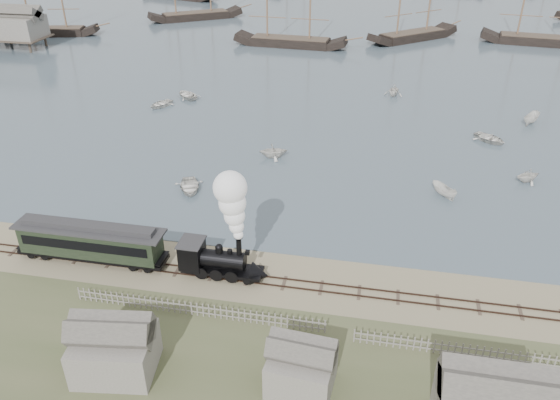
# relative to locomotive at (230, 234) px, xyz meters

# --- Properties ---
(ground) EXTENTS (600.00, 600.00, 0.00)m
(ground) POSITION_rel_locomotive_xyz_m (5.33, 2.00, -4.17)
(ground) COLOR gray
(ground) RESTS_ON ground
(rail_track) EXTENTS (120.00, 1.80, 0.16)m
(rail_track) POSITION_rel_locomotive_xyz_m (5.33, 0.00, -4.13)
(rail_track) COLOR #35241D
(rail_track) RESTS_ON ground
(picket_fence_west) EXTENTS (19.00, 0.10, 1.20)m
(picket_fence_west) POSITION_rel_locomotive_xyz_m (-1.17, -5.00, -4.17)
(picket_fence_west) COLOR slate
(picket_fence_west) RESTS_ON ground
(picket_fence_east) EXTENTS (15.00, 0.10, 1.20)m
(picket_fence_east) POSITION_rel_locomotive_xyz_m (17.83, -5.50, -4.17)
(picket_fence_east) COLOR slate
(picket_fence_east) RESTS_ON ground
(shed_left) EXTENTS (5.00, 4.00, 4.10)m
(shed_left) POSITION_rel_locomotive_xyz_m (-4.67, -11.00, -4.17)
(shed_left) COLOR slate
(shed_left) RESTS_ON ground
(shed_mid) EXTENTS (4.00, 3.50, 3.60)m
(shed_mid) POSITION_rel_locomotive_xyz_m (7.33, -10.00, -4.17)
(shed_mid) COLOR slate
(shed_mid) RESTS_ON ground
(locomotive) EXTENTS (7.24, 2.70, 9.02)m
(locomotive) POSITION_rel_locomotive_xyz_m (0.00, 0.00, 0.00)
(locomotive) COLOR black
(locomotive) RESTS_ON ground
(passenger_coach) EXTENTS (12.91, 2.49, 3.13)m
(passenger_coach) POSITION_rel_locomotive_xyz_m (-12.13, 0.00, -2.17)
(passenger_coach) COLOR black
(passenger_coach) RESTS_ON ground
(beached_dinghy) EXTENTS (2.60, 3.48, 0.69)m
(beached_dinghy) POSITION_rel_locomotive_xyz_m (-15.62, 3.10, -3.82)
(beached_dinghy) COLOR silver
(beached_dinghy) RESTS_ON ground
(rowboat_0) EXTENTS (5.04, 4.37, 0.87)m
(rowboat_0) POSITION_rel_locomotive_xyz_m (-8.31, 13.40, -3.67)
(rowboat_0) COLOR silver
(rowboat_0) RESTS_ON harbor_water
(rowboat_1) EXTENTS (3.68, 3.98, 1.74)m
(rowboat_1) POSITION_rel_locomotive_xyz_m (-1.33, 23.09, -3.24)
(rowboat_1) COLOR silver
(rowboat_1) RESTS_ON harbor_water
(rowboat_2) EXTENTS (3.19, 3.03, 1.24)m
(rowboat_2) POSITION_rel_locomotive_xyz_m (17.73, 17.18, -3.49)
(rowboat_2) COLOR silver
(rowboat_2) RESTS_ON harbor_water
(rowboat_3) EXTENTS (5.09, 5.14, 0.87)m
(rowboat_3) POSITION_rel_locomotive_xyz_m (24.34, 32.94, -3.67)
(rowboat_3) COLOR silver
(rowboat_3) RESTS_ON harbor_water
(rowboat_4) EXTENTS (3.59, 3.73, 1.51)m
(rowboat_4) POSITION_rel_locomotive_xyz_m (26.84, 22.36, -3.35)
(rowboat_4) COLOR silver
(rowboat_4) RESTS_ON harbor_water
(rowboat_5) EXTENTS (3.87, 3.12, 1.43)m
(rowboat_5) POSITION_rel_locomotive_xyz_m (30.58, 40.38, -3.40)
(rowboat_5) COLOR silver
(rowboat_5) RESTS_ON harbor_water
(rowboat_6) EXTENTS (5.34, 5.39, 0.92)m
(rowboat_6) POSITION_rel_locomotive_xyz_m (-18.55, 41.65, -3.65)
(rowboat_6) COLOR silver
(rowboat_6) RESTS_ON harbor_water
(rowboat_7) EXTENTS (3.82, 3.47, 1.75)m
(rowboat_7) POSITION_rel_locomotive_xyz_m (12.23, 48.66, -3.23)
(rowboat_7) COLOR silver
(rowboat_7) RESTS_ON harbor_water
(rowboat_8) EXTENTS (4.79, 4.26, 0.82)m
(rowboat_8) POSITION_rel_locomotive_xyz_m (-21.06, 37.13, -3.70)
(rowboat_8) COLOR silver
(rowboat_8) RESTS_ON harbor_water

